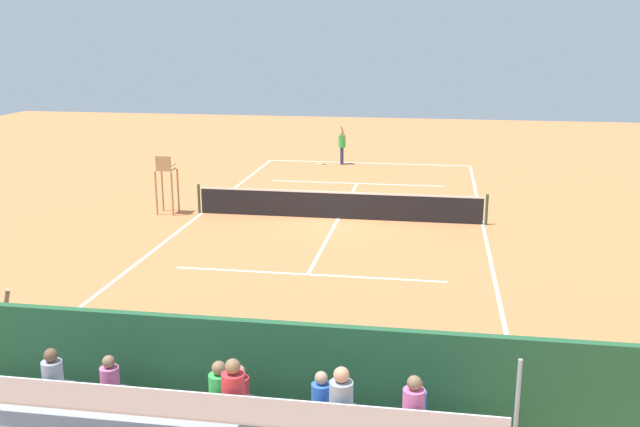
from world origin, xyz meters
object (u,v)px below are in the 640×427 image
umpire_chair (166,178)px  courtside_bench (346,388)px  tennis_racket (320,164)px  line_judge (0,339)px  tennis_net (338,205)px  tennis_ball_far (311,167)px  bleacher_stand (205,421)px  tennis_ball_near (384,174)px  equipment_bag (264,405)px  tennis_player (342,144)px

umpire_chair → courtside_bench: umpire_chair is taller
tennis_racket → line_judge: 23.79m
tennis_racket → umpire_chair: bearing=70.0°
tennis_racket → line_judge: size_ratio=0.29×
line_judge → tennis_racket: bearing=-95.0°
tennis_net → tennis_ball_far: tennis_net is taller
bleacher_stand → tennis_ball_near: 23.65m
umpire_chair → equipment_bag: umpire_chair is taller
tennis_racket → tennis_ball_near: bearing=148.0°
umpire_chair → courtside_bench: 15.36m
tennis_racket → courtside_bench: bearing=100.3°
equipment_bag → line_judge: 5.00m
tennis_racket → tennis_ball_near: 3.94m
tennis_ball_far → tennis_racket: bearing=-106.6°
equipment_bag → tennis_player: size_ratio=0.47×
line_judge → tennis_player: bearing=-97.5°
umpire_chair → equipment_bag: (-6.75, 13.11, -1.13)m
umpire_chair → tennis_racket: (-3.87, -10.65, -1.30)m
tennis_ball_near → courtside_bench: bearing=92.5°
umpire_chair → tennis_net: bearing=-177.3°
tennis_net → umpire_chair: 6.26m
equipment_bag → tennis_ball_far: 23.03m
tennis_player → tennis_racket: size_ratio=3.43×
courtside_bench → equipment_bag: size_ratio=2.00×
umpire_chair → tennis_player: (-4.94, -10.79, -0.30)m
courtside_bench → tennis_ball_far: (4.58, -22.68, -0.53)m
tennis_ball_near → tennis_racket: bearing=-32.0°
tennis_net → equipment_bag: 13.42m
line_judge → bleacher_stand: bearing=156.0°
tennis_racket → tennis_ball_far: tennis_ball_far is taller
tennis_player → tennis_ball_near: bearing=135.6°
tennis_racket → tennis_ball_far: (0.28, 0.95, 0.02)m
courtside_bench → line_judge: line_judge is taller
tennis_player → tennis_ball_near: (-2.27, 2.23, -0.98)m
courtside_bench → equipment_bag: (1.41, 0.13, -0.38)m
tennis_net → tennis_player: tennis_player is taller
tennis_ball_far → line_judge: (1.77, 22.74, 0.98)m
tennis_ball_far → bleacher_stand: bearing=96.3°
tennis_ball_far → umpire_chair: bearing=69.7°
tennis_player → line_judge: 24.03m
tennis_player → tennis_ball_far: 1.99m
bleacher_stand → tennis_ball_far: bearing=-83.7°
tennis_net → courtside_bench: size_ratio=5.72×
tennis_racket → tennis_player: bearing=-172.5°
tennis_player → tennis_ball_far: size_ratio=29.18×
tennis_player → equipment_bag: bearing=94.3°
umpire_chair → tennis_ball_near: bearing=-130.1°
courtside_bench → tennis_ball_near: bearing=-87.5°
tennis_net → bleacher_stand: size_ratio=1.14×
tennis_player → tennis_net: bearing=96.9°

